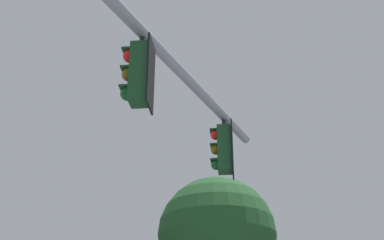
% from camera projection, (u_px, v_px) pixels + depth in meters
% --- Properties ---
extents(mast_arm, '(7.49, 2.92, 0.21)m').
position_uv_depth(mast_arm, '(170.00, 61.00, 8.93)').
color(mast_arm, gray).
extents(traffic_light_nearest_pole, '(0.54, 0.49, 1.31)m').
position_uv_depth(traffic_light_nearest_pole, '(139.00, 74.00, 7.80)').
color(traffic_light_nearest_pole, black).
extents(traffic_light_mid_inner, '(0.54, 0.49, 1.31)m').
position_uv_depth(traffic_light_mid_inner, '(223.00, 149.00, 10.61)').
color(traffic_light_mid_inner, black).
extents(tree_by_storefront, '(4.00, 4.00, 7.77)m').
position_uv_depth(tree_by_storefront, '(217.00, 237.00, 16.45)').
color(tree_by_storefront, '#4C3823').
rests_on(tree_by_storefront, ground).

